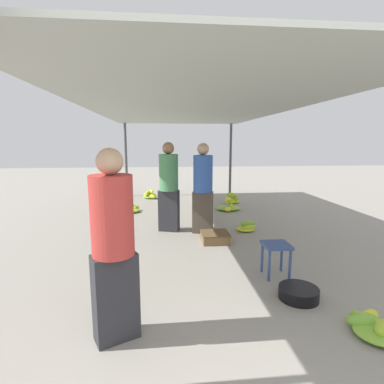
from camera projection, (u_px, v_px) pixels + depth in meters
canopy_post_back_left at (126, 160)px, 9.63m from camera, size 0.08×0.08×2.35m
canopy_post_back_right at (230, 160)px, 9.96m from camera, size 0.08×0.08×2.35m
canopy_tarp at (190, 109)px, 5.69m from camera, size 3.82×8.36×0.04m
vendor_foreground at (113, 244)px, 2.55m from camera, size 0.48×0.48×1.69m
stool at (276, 250)px, 3.88m from camera, size 0.34×0.34×0.44m
basin_black at (299, 293)px, 3.35m from camera, size 0.44×0.44×0.13m
banana_pile_left_0 at (150, 195)px, 9.36m from camera, size 0.44×0.49×0.29m
banana_pile_left_1 at (129, 209)px, 7.54m from camera, size 0.50×0.53×0.19m
banana_pile_right_0 at (228, 207)px, 7.75m from camera, size 0.60×0.67×0.35m
banana_pile_right_1 at (247, 227)px, 5.92m from camera, size 0.39×0.44×0.21m
banana_pile_right_2 at (378, 327)px, 2.73m from camera, size 0.58×0.53×0.19m
banana_pile_right_3 at (231, 200)px, 8.67m from camera, size 0.44×0.51×0.31m
crate_near at (215, 237)px, 5.28m from camera, size 0.49×0.49×0.17m
shopper_walking_mid at (203, 187)px, 5.70m from camera, size 0.45×0.45×1.73m
shopper_walking_far at (169, 186)px, 5.83m from camera, size 0.46×0.46×1.74m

